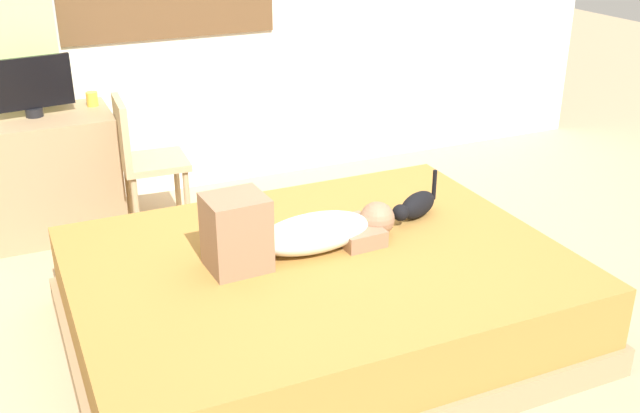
{
  "coord_description": "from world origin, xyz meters",
  "views": [
    {
      "loc": [
        -1.32,
        -2.62,
        2.02
      ],
      "look_at": [
        0.02,
        0.36,
        0.58
      ],
      "focal_mm": 41.98,
      "sensor_mm": 36.0,
      "label": 1
    }
  ],
  "objects_px": {
    "tv_monitor": "(30,86)",
    "chair_by_desk": "(142,156)",
    "desk": "(40,176)",
    "bed": "(318,297)",
    "cup": "(92,99)",
    "person_lying": "(295,231)",
    "cat": "(416,206)"
  },
  "relations": [
    {
      "from": "tv_monitor",
      "to": "chair_by_desk",
      "type": "distance_m",
      "value": 0.74
    },
    {
      "from": "desk",
      "to": "tv_monitor",
      "type": "relative_size",
      "value": 1.88
    },
    {
      "from": "bed",
      "to": "chair_by_desk",
      "type": "xyz_separation_m",
      "value": [
        -0.49,
        1.48,
        0.29
      ]
    },
    {
      "from": "tv_monitor",
      "to": "cup",
      "type": "height_order",
      "value": "tv_monitor"
    },
    {
      "from": "desk",
      "to": "cup",
      "type": "height_order",
      "value": "cup"
    },
    {
      "from": "cup",
      "to": "chair_by_desk",
      "type": "distance_m",
      "value": 0.51
    },
    {
      "from": "bed",
      "to": "cup",
      "type": "height_order",
      "value": "cup"
    },
    {
      "from": "desk",
      "to": "cup",
      "type": "distance_m",
      "value": 0.56
    },
    {
      "from": "person_lying",
      "to": "chair_by_desk",
      "type": "relative_size",
      "value": 1.09
    },
    {
      "from": "bed",
      "to": "chair_by_desk",
      "type": "height_order",
      "value": "chair_by_desk"
    },
    {
      "from": "tv_monitor",
      "to": "chair_by_desk",
      "type": "relative_size",
      "value": 0.56
    },
    {
      "from": "desk",
      "to": "person_lying",
      "type": "bearing_deg",
      "value": -60.48
    },
    {
      "from": "desk",
      "to": "tv_monitor",
      "type": "distance_m",
      "value": 0.55
    },
    {
      "from": "cup",
      "to": "person_lying",
      "type": "bearing_deg",
      "value": -71.61
    },
    {
      "from": "bed",
      "to": "cat",
      "type": "height_order",
      "value": "cat"
    },
    {
      "from": "person_lying",
      "to": "cup",
      "type": "relative_size",
      "value": 10.81
    },
    {
      "from": "desk",
      "to": "tv_monitor",
      "type": "height_order",
      "value": "tv_monitor"
    },
    {
      "from": "desk",
      "to": "chair_by_desk",
      "type": "xyz_separation_m",
      "value": [
        0.57,
        -0.29,
        0.14
      ]
    },
    {
      "from": "bed",
      "to": "chair_by_desk",
      "type": "relative_size",
      "value": 2.63
    },
    {
      "from": "cup",
      "to": "cat",
      "type": "bearing_deg",
      "value": -52.05
    },
    {
      "from": "bed",
      "to": "cup",
      "type": "distance_m",
      "value": 2.06
    },
    {
      "from": "cat",
      "to": "chair_by_desk",
      "type": "xyz_separation_m",
      "value": [
        -1.11,
        1.3,
        0.01
      ]
    },
    {
      "from": "cat",
      "to": "cup",
      "type": "height_order",
      "value": "cup"
    },
    {
      "from": "bed",
      "to": "cat",
      "type": "bearing_deg",
      "value": 16.22
    },
    {
      "from": "bed",
      "to": "person_lying",
      "type": "relative_size",
      "value": 2.41
    },
    {
      "from": "tv_monitor",
      "to": "bed",
      "type": "bearing_deg",
      "value": -59.79
    },
    {
      "from": "person_lying",
      "to": "tv_monitor",
      "type": "height_order",
      "value": "tv_monitor"
    },
    {
      "from": "desk",
      "to": "cat",
      "type": "bearing_deg",
      "value": -43.44
    },
    {
      "from": "person_lying",
      "to": "cup",
      "type": "bearing_deg",
      "value": 108.39
    },
    {
      "from": "person_lying",
      "to": "cat",
      "type": "bearing_deg",
      "value": 9.4
    },
    {
      "from": "tv_monitor",
      "to": "cat",
      "type": "bearing_deg",
      "value": -43.82
    },
    {
      "from": "cat",
      "to": "cup",
      "type": "distance_m",
      "value": 2.15
    }
  ]
}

